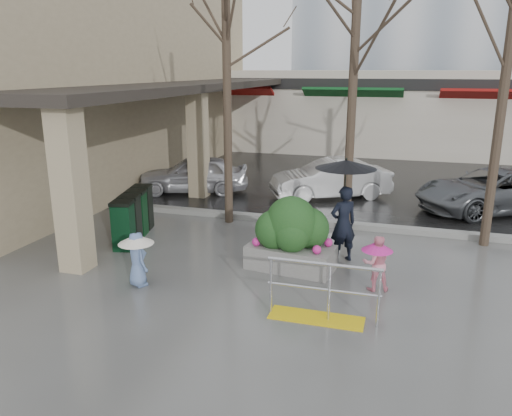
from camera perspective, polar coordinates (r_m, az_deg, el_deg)
The scene contains 20 objects.
ground at distance 10.02m, azimuth 0.73°, elevation -8.39°, with size 120.00×120.00×0.00m, color #51514F.
street_asphalt at distance 31.17m, azimuth 12.15°, elevation 7.77°, with size 120.00×36.00×0.01m, color black.
curb at distance 13.65m, azimuth 5.40°, elevation -1.51°, with size 120.00×0.30×0.15m, color gray.
near_building at distance 20.38m, azimuth -18.24°, elevation 14.65°, with size 6.00×18.00×8.00m, color tan.
canopy_slab at distance 18.34m, azimuth -6.95°, elevation 14.09°, with size 2.80×18.00×0.25m, color #2D2823.
pillar_front at distance 10.76m, azimuth -20.43°, elevation 2.12°, with size 0.55×0.55×3.50m, color tan.
pillar_back at distance 16.30m, azimuth -6.64°, elevation 7.31°, with size 0.55×0.55×3.50m, color tan.
storefront_row at distance 26.85m, azimuth 15.94°, elevation 10.63°, with size 34.00×6.74×4.00m.
handrail at distance 8.53m, azimuth 7.39°, elevation -10.24°, with size 1.90×0.50×1.03m.
tree_west at distance 13.24m, azimuth -3.44°, elevation 19.95°, with size 3.20×3.20×6.80m.
tree_midwest at distance 12.52m, azimuth 11.40°, elevation 20.63°, with size 3.20×3.20×7.00m.
tree_mideast at distance 12.58m, azimuth 27.17°, elevation 17.56°, with size 3.20×3.20×6.50m.
woman at distance 10.80m, azimuth 10.06°, elevation 1.00°, with size 1.30×1.30×2.29m.
child_pink at distance 9.71m, azimuth 13.61°, elevation -5.74°, with size 0.62×0.60×1.08m.
child_blue at distance 9.88m, azimuth -13.47°, elevation -5.04°, with size 0.69×0.69×1.09m.
planter at distance 10.42m, azimuth 4.10°, elevation -3.05°, with size 1.89×1.12×1.57m.
news_boxes at distance 12.68m, azimuth -13.81°, elevation -0.85°, with size 0.93×2.13×1.16m.
car_a at distance 17.10m, azimuth -7.15°, elevation 3.87°, with size 1.49×3.70×1.26m, color silver.
car_b at distance 16.40m, azimuth 8.52°, elevation 3.31°, with size 1.33×3.82×1.26m, color silver.
car_c at distance 16.24m, azimuth 25.46°, elevation 1.83°, with size 2.09×4.53×1.26m, color slate.
Camera 1 is at (2.53, -8.80, 4.08)m, focal length 35.00 mm.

